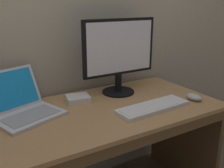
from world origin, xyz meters
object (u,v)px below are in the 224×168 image
Objects in this scene: external_monitor at (119,54)px; external_drive_box at (78,98)px; computer_mouse at (194,97)px; laptop_silver at (24,108)px; wired_keyboard at (153,107)px.

external_drive_box is at bearing 179.08° from external_monitor.
external_monitor reaches higher than computer_mouse.
laptop_silver is 0.68m from external_monitor.
laptop_silver is 0.73m from wired_keyboard.
computer_mouse is (0.98, -0.31, -0.03)m from laptop_silver.
external_drive_box is at bearing 133.52° from wired_keyboard.
external_monitor is (0.64, 0.04, 0.23)m from laptop_silver.
external_monitor reaches higher than laptop_silver.
computer_mouse is (0.31, -0.02, 0.01)m from wired_keyboard.
external_monitor reaches higher than wired_keyboard.
external_monitor is at bearing 3.91° from laptop_silver.
wired_keyboard is at bearing 166.68° from computer_mouse.
external_drive_box is (0.34, 0.05, -0.03)m from laptop_silver.
laptop_silver is 0.81× the size of external_monitor.
external_monitor reaches higher than external_drive_box.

